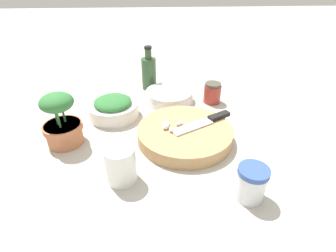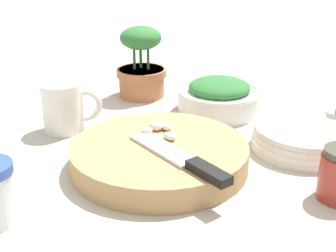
{
  "view_description": "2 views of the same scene",
  "coord_description": "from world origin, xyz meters",
  "px_view_note": "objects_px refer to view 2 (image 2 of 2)",
  "views": [
    {
      "loc": [
        -0.65,
        0.02,
        0.45
      ],
      "look_at": [
        -0.03,
        -0.02,
        0.04
      ],
      "focal_mm": 28.0,
      "sensor_mm": 36.0,
      "label": 1
    },
    {
      "loc": [
        -0.11,
        -0.71,
        0.34
      ],
      "look_at": [
        -0.01,
        -0.01,
        0.04
      ],
      "focal_mm": 50.0,
      "sensor_mm": 36.0,
      "label": 2
    }
  ],
  "objects_px": {
    "chef_knife": "(184,159)",
    "plate_stack": "(306,138)",
    "cutting_board": "(159,156)",
    "garlic_cloves": "(161,129)",
    "coffee_mug": "(64,107)",
    "potted_herb": "(141,66)",
    "herb_bowl": "(219,96)"
  },
  "relations": [
    {
      "from": "plate_stack",
      "to": "potted_herb",
      "type": "xyz_separation_m",
      "value": [
        -0.25,
        0.31,
        0.05
      ]
    },
    {
      "from": "cutting_board",
      "to": "chef_knife",
      "type": "bearing_deg",
      "value": -67.16
    },
    {
      "from": "cutting_board",
      "to": "garlic_cloves",
      "type": "bearing_deg",
      "value": 79.87
    },
    {
      "from": "chef_knife",
      "to": "garlic_cloves",
      "type": "distance_m",
      "value": 0.11
    },
    {
      "from": "cutting_board",
      "to": "garlic_cloves",
      "type": "relative_size",
      "value": 4.06
    },
    {
      "from": "cutting_board",
      "to": "herb_bowl",
      "type": "relative_size",
      "value": 1.64
    },
    {
      "from": "chef_knife",
      "to": "plate_stack",
      "type": "bearing_deg",
      "value": -6.13
    },
    {
      "from": "cutting_board",
      "to": "coffee_mug",
      "type": "height_order",
      "value": "coffee_mug"
    },
    {
      "from": "garlic_cloves",
      "to": "herb_bowl",
      "type": "relative_size",
      "value": 0.4
    },
    {
      "from": "herb_bowl",
      "to": "coffee_mug",
      "type": "height_order",
      "value": "coffee_mug"
    },
    {
      "from": "cutting_board",
      "to": "chef_knife",
      "type": "xyz_separation_m",
      "value": [
        0.03,
        -0.06,
        0.02
      ]
    },
    {
      "from": "chef_knife",
      "to": "potted_herb",
      "type": "distance_m",
      "value": 0.41
    },
    {
      "from": "garlic_cloves",
      "to": "coffee_mug",
      "type": "height_order",
      "value": "coffee_mug"
    },
    {
      "from": "coffee_mug",
      "to": "potted_herb",
      "type": "xyz_separation_m",
      "value": [
        0.16,
        0.17,
        0.02
      ]
    },
    {
      "from": "plate_stack",
      "to": "potted_herb",
      "type": "distance_m",
      "value": 0.4
    },
    {
      "from": "chef_knife",
      "to": "herb_bowl",
      "type": "bearing_deg",
      "value": 37.85
    },
    {
      "from": "chef_knife",
      "to": "herb_bowl",
      "type": "xyz_separation_m",
      "value": [
        0.12,
        0.29,
        -0.01
      ]
    },
    {
      "from": "potted_herb",
      "to": "herb_bowl",
      "type": "bearing_deg",
      "value": -39.81
    },
    {
      "from": "plate_stack",
      "to": "herb_bowl",
      "type": "bearing_deg",
      "value": 118.08
    },
    {
      "from": "herb_bowl",
      "to": "coffee_mug",
      "type": "relative_size",
      "value": 1.55
    },
    {
      "from": "coffee_mug",
      "to": "cutting_board",
      "type": "bearing_deg",
      "value": -47.85
    },
    {
      "from": "chef_knife",
      "to": "potted_herb",
      "type": "bearing_deg",
      "value": 64.25
    },
    {
      "from": "garlic_cloves",
      "to": "coffee_mug",
      "type": "bearing_deg",
      "value": 141.83
    },
    {
      "from": "herb_bowl",
      "to": "potted_herb",
      "type": "distance_m",
      "value": 0.19
    },
    {
      "from": "herb_bowl",
      "to": "plate_stack",
      "type": "distance_m",
      "value": 0.22
    },
    {
      "from": "plate_stack",
      "to": "potted_herb",
      "type": "bearing_deg",
      "value": 128.38
    },
    {
      "from": "garlic_cloves",
      "to": "plate_stack",
      "type": "bearing_deg",
      "value": -2.86
    },
    {
      "from": "garlic_cloves",
      "to": "potted_herb",
      "type": "height_order",
      "value": "potted_herb"
    },
    {
      "from": "garlic_cloves",
      "to": "herb_bowl",
      "type": "height_order",
      "value": "herb_bowl"
    },
    {
      "from": "cutting_board",
      "to": "herb_bowl",
      "type": "xyz_separation_m",
      "value": [
        0.15,
        0.22,
        0.01
      ]
    },
    {
      "from": "cutting_board",
      "to": "garlic_cloves",
      "type": "xyz_separation_m",
      "value": [
        0.01,
        0.04,
        0.03
      ]
    },
    {
      "from": "potted_herb",
      "to": "garlic_cloves",
      "type": "bearing_deg",
      "value": -89.32
    }
  ]
}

